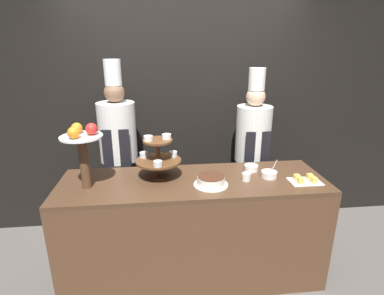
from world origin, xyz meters
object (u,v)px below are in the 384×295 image
chef_left (119,149)px  chef_center_left (252,148)px  tiered_stand (158,156)px  cup_white (246,177)px  serving_bowl_near (269,174)px  fruit_pedestal (83,145)px  serving_bowl_far (251,168)px  cake_square_tray (305,180)px  cake_round (211,181)px

chef_left → chef_center_left: bearing=-0.0°
tiered_stand → cup_white: bearing=-10.7°
tiered_stand → serving_bowl_near: 0.94m
fruit_pedestal → cup_white: (1.27, -0.01, -0.32)m
fruit_pedestal → serving_bowl_far: fruit_pedestal is taller
serving_bowl_near → serving_bowl_far: (-0.11, 0.16, -0.00)m
serving_bowl_near → chef_left: chef_left is taller
cake_square_tray → chef_center_left: size_ratio=0.14×
tiered_stand → serving_bowl_near: (0.92, -0.10, -0.16)m
tiered_stand → cake_square_tray: tiered_stand is taller
chef_left → cake_square_tray: bearing=-25.5°
chef_center_left → cake_round: bearing=-127.7°
tiered_stand → serving_bowl_near: bearing=-6.0°
tiered_stand → chef_left: (-0.39, 0.54, -0.10)m
serving_bowl_near → chef_center_left: chef_center_left is taller
tiered_stand → serving_bowl_far: tiered_stand is taller
cake_round → serving_bowl_far: 0.48m
cake_round → serving_bowl_far: (0.41, 0.25, -0.01)m
tiered_stand → serving_bowl_far: bearing=4.5°
fruit_pedestal → cake_square_tray: fruit_pedestal is taller
chef_center_left → serving_bowl_near: bearing=-94.4°
cake_round → cake_square_tray: 0.78m
cup_white → chef_left: size_ratio=0.04×
cake_round → cup_white: size_ratio=3.86×
cake_square_tray → serving_bowl_far: (-0.37, 0.28, 0.01)m
serving_bowl_far → cup_white: bearing=-117.2°
cake_square_tray → chef_left: bearing=154.5°
serving_bowl_near → chef_left: bearing=154.2°
cake_round → chef_left: size_ratio=0.15×
chef_left → chef_center_left: 1.36m
chef_left → fruit_pedestal: bearing=-104.4°
serving_bowl_near → chef_left: size_ratio=0.08×
chef_center_left → serving_bowl_far: bearing=-108.1°
fruit_pedestal → serving_bowl_near: (1.48, 0.02, -0.32)m
cup_white → chef_center_left: size_ratio=0.04×
cake_round → chef_left: 1.08m
cake_square_tray → chef_left: 1.75m
cake_round → serving_bowl_far: size_ratio=1.79×
serving_bowl_near → serving_bowl_far: serving_bowl_near is taller
serving_bowl_far → serving_bowl_near: bearing=-56.4°
fruit_pedestal → chef_center_left: (1.53, 0.66, -0.30)m
fruit_pedestal → chef_center_left: chef_center_left is taller
tiered_stand → chef_left: bearing=126.0°
tiered_stand → serving_bowl_far: 0.84m
serving_bowl_far → chef_left: bearing=158.6°
fruit_pedestal → serving_bowl_near: bearing=0.9°
cup_white → cake_square_tray: 0.48m
cup_white → serving_bowl_near: bearing=10.6°
fruit_pedestal → chef_left: bearing=75.6°
cake_square_tray → serving_bowl_near: 0.29m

